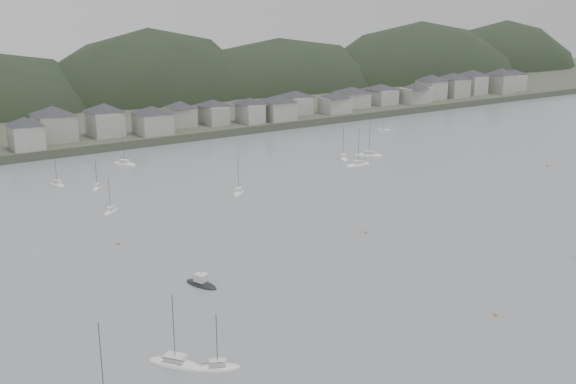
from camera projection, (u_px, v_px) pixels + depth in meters
ground at (559, 336)px, 106.43m from camera, size 900.00×900.00×0.00m
far_shore_land at (39, 103)px, 340.26m from camera, size 900.00×250.00×3.00m
forested_ridge at (67, 135)px, 326.02m from camera, size 851.55×103.94×102.57m
waterfront_town at (240, 107)px, 277.21m from camera, size 451.48×28.46×12.92m
moored_fleet at (234, 239)px, 149.30m from camera, size 220.87×176.02×12.93m
motor_launch_far at (201, 284)px, 125.35m from camera, size 4.76×7.70×3.74m
mooring_buoys at (355, 235)px, 151.63m from camera, size 160.25×106.53×0.70m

